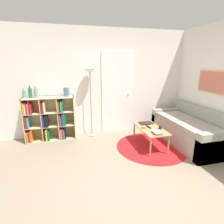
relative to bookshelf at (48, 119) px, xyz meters
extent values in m
plane|color=gray|center=(1.37, -2.34, -0.50)|extent=(14.00, 14.00, 0.00)
cube|color=silver|center=(1.37, 0.21, 0.80)|extent=(7.34, 0.05, 2.60)
cube|color=white|center=(1.74, 0.17, 0.52)|extent=(0.83, 0.02, 2.05)
sphere|color=tan|center=(2.02, 0.15, 0.48)|extent=(0.04, 0.04, 0.04)
cube|color=silver|center=(3.57, -1.08, 0.80)|extent=(0.05, 5.52, 2.60)
cube|color=tan|center=(3.53, -0.99, 0.89)|extent=(0.02, 0.77, 0.49)
cube|color=#C66656|center=(3.52, -0.99, 0.89)|extent=(0.01, 0.71, 0.43)
cylinder|color=#B2191E|center=(2.19, -0.98, -0.50)|extent=(1.53, 1.53, 0.01)
cube|color=beige|center=(-0.52, -0.01, 0.01)|extent=(0.02, 0.34, 1.03)
cube|color=beige|center=(0.60, -0.01, 0.01)|extent=(0.02, 0.34, 1.03)
cube|color=beige|center=(0.04, -0.01, 0.52)|extent=(1.13, 0.34, 0.02)
cube|color=beige|center=(0.04, -0.01, -0.49)|extent=(1.13, 0.34, 0.02)
cube|color=beige|center=(0.04, 0.16, 0.01)|extent=(1.13, 0.02, 1.03)
cube|color=beige|center=(-0.14, -0.01, 0.01)|extent=(0.02, 0.32, 0.99)
cube|color=beige|center=(0.22, -0.01, 0.01)|extent=(0.02, 0.32, 0.99)
cube|color=beige|center=(0.04, -0.01, -0.15)|extent=(1.09, 0.32, 0.02)
cube|color=beige|center=(0.04, -0.01, 0.18)|extent=(1.09, 0.32, 0.02)
cube|color=orange|center=(-0.48, -0.07, -0.36)|extent=(0.03, 0.20, 0.24)
cube|color=#B21E23|center=(-0.44, -0.04, -0.35)|extent=(0.03, 0.26, 0.26)
cube|color=olive|center=(-0.41, -0.04, -0.35)|extent=(0.02, 0.25, 0.26)
cube|color=orange|center=(-0.39, -0.04, -0.34)|extent=(0.02, 0.26, 0.29)
cube|color=black|center=(-0.11, -0.07, -0.37)|extent=(0.03, 0.20, 0.23)
cube|color=gold|center=(-0.07, -0.04, -0.35)|extent=(0.03, 0.27, 0.27)
cube|color=#196B38|center=(-0.04, -0.06, -0.34)|extent=(0.02, 0.22, 0.28)
cube|color=#196B38|center=(-0.01, -0.07, -0.37)|extent=(0.02, 0.20, 0.23)
cube|color=orange|center=(0.26, -0.04, -0.36)|extent=(0.03, 0.25, 0.24)
cube|color=#7F287A|center=(0.30, -0.05, -0.35)|extent=(0.03, 0.24, 0.26)
cube|color=teal|center=(0.33, -0.07, -0.37)|extent=(0.02, 0.20, 0.22)
cube|color=black|center=(0.36, -0.06, -0.34)|extent=(0.02, 0.23, 0.29)
cube|color=#B21E23|center=(-0.48, -0.05, 0.00)|extent=(0.03, 0.24, 0.28)
cube|color=#196B38|center=(-0.45, -0.04, -0.02)|extent=(0.02, 0.25, 0.25)
cube|color=teal|center=(-0.42, -0.06, -0.01)|extent=(0.02, 0.23, 0.26)
cube|color=navy|center=(-0.11, -0.08, 0.00)|extent=(0.03, 0.19, 0.28)
cube|color=black|center=(-0.08, -0.04, -0.03)|extent=(0.02, 0.27, 0.23)
cube|color=black|center=(-0.05, -0.04, 0.00)|extent=(0.02, 0.25, 0.29)
cube|color=black|center=(-0.02, -0.07, -0.01)|extent=(0.03, 0.21, 0.27)
cube|color=#196B38|center=(0.26, -0.05, -0.01)|extent=(0.03, 0.25, 0.27)
cube|color=#B21E23|center=(0.28, -0.05, -0.03)|extent=(0.02, 0.24, 0.22)
cube|color=navy|center=(0.32, -0.05, -0.01)|extent=(0.03, 0.24, 0.27)
cube|color=#196B38|center=(0.35, -0.04, 0.01)|extent=(0.03, 0.26, 0.30)
cube|color=#196B38|center=(0.39, -0.04, -0.01)|extent=(0.02, 0.26, 0.27)
cube|color=orange|center=(-0.48, -0.07, 0.32)|extent=(0.03, 0.20, 0.25)
cube|color=silver|center=(-0.45, -0.06, 0.30)|extent=(0.02, 0.22, 0.22)
cube|color=#B21E23|center=(-0.42, -0.08, 0.31)|extent=(0.03, 0.19, 0.25)
cube|color=orange|center=(-0.39, -0.06, 0.31)|extent=(0.02, 0.22, 0.23)
cube|color=#7F287A|center=(-0.37, -0.04, 0.33)|extent=(0.02, 0.27, 0.28)
cube|color=#B21E23|center=(-0.33, -0.04, 0.30)|extent=(0.03, 0.25, 0.22)
cube|color=#B21E23|center=(-0.11, -0.06, 0.31)|extent=(0.02, 0.21, 0.24)
cube|color=#B21E23|center=(-0.09, -0.05, 0.31)|extent=(0.02, 0.24, 0.24)
cube|color=silver|center=(-0.05, -0.05, 0.32)|extent=(0.03, 0.24, 0.25)
cube|color=orange|center=(0.25, -0.04, 0.31)|extent=(0.02, 0.26, 0.24)
cube|color=black|center=(0.28, -0.07, 0.30)|extent=(0.03, 0.21, 0.23)
cube|color=teal|center=(0.31, -0.06, 0.31)|extent=(0.03, 0.23, 0.24)
cube|color=#196B38|center=(0.34, -0.04, 0.32)|extent=(0.03, 0.27, 0.26)
cylinder|color=gray|center=(1.01, 0.00, -0.49)|extent=(0.24, 0.24, 0.01)
cylinder|color=gray|center=(1.01, 0.00, 0.33)|extent=(0.02, 0.02, 1.55)
cone|color=white|center=(1.01, 0.00, 1.10)|extent=(0.26, 0.26, 0.10)
cube|color=gray|center=(3.09, -0.96, -0.28)|extent=(0.87, 1.86, 0.45)
cube|color=gray|center=(3.44, -0.96, -0.10)|extent=(0.16, 1.86, 0.81)
cube|color=gray|center=(3.09, -1.81, -0.21)|extent=(0.87, 0.16, 0.59)
cube|color=gray|center=(3.09, -0.11, -0.21)|extent=(0.87, 0.16, 0.59)
cube|color=#9D918A|center=(3.01, -1.34, 0.00)|extent=(0.67, 0.75, 0.10)
cube|color=#9D918A|center=(3.01, -0.57, 0.00)|extent=(0.67, 0.75, 0.10)
cube|color=#AD7F51|center=(2.17, -0.92, -0.08)|extent=(0.47, 0.94, 0.02)
cylinder|color=#AD7F51|center=(1.97, -1.36, -0.30)|extent=(0.04, 0.04, 0.41)
cylinder|color=#AD7F51|center=(1.97, -0.49, -0.30)|extent=(0.04, 0.04, 0.41)
cylinder|color=#AD7F51|center=(2.36, -1.36, -0.30)|extent=(0.04, 0.04, 0.41)
cylinder|color=#AD7F51|center=(2.36, -0.49, -0.30)|extent=(0.04, 0.04, 0.41)
cube|color=black|center=(2.20, -0.64, -0.06)|extent=(0.31, 0.22, 0.02)
cylinder|color=orange|center=(2.02, -0.93, -0.05)|extent=(0.10, 0.10, 0.05)
cube|color=olive|center=(2.14, -1.25, -0.07)|extent=(0.15, 0.20, 0.01)
cube|color=olive|center=(2.15, -1.26, -0.05)|extent=(0.15, 0.20, 0.03)
cube|color=silver|center=(2.14, -1.26, -0.03)|extent=(0.15, 0.20, 0.02)
cylinder|color=#28282D|center=(2.34, -1.04, -0.03)|extent=(0.07, 0.07, 0.08)
cube|color=black|center=(2.14, -0.89, -0.06)|extent=(0.05, 0.18, 0.02)
cylinder|color=#6B93A3|center=(-0.44, 0.00, 0.61)|extent=(0.08, 0.08, 0.17)
cylinder|color=#6B93A3|center=(-0.44, 0.00, 0.72)|extent=(0.03, 0.03, 0.04)
cylinder|color=#236633|center=(-0.32, 0.00, 0.64)|extent=(0.08, 0.08, 0.22)
cylinder|color=#236633|center=(-0.32, 0.00, 0.77)|extent=(0.03, 0.03, 0.05)
cylinder|color=#6B93A3|center=(-0.20, -0.01, 0.63)|extent=(0.08, 0.08, 0.20)
cylinder|color=#6B93A3|center=(-0.20, -0.01, 0.75)|extent=(0.03, 0.03, 0.05)
cylinder|color=slate|center=(0.45, -0.01, 0.63)|extent=(0.13, 0.13, 0.21)
camera|label=1|loc=(0.49, -4.16, 1.28)|focal=28.00mm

